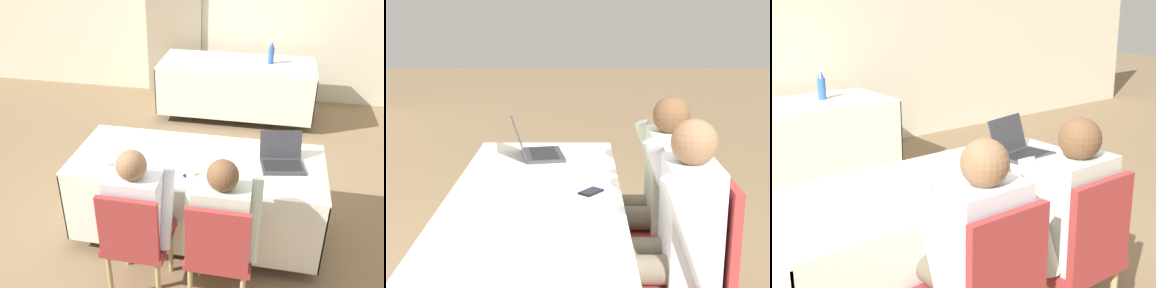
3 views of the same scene
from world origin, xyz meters
TOP-DOWN VIEW (x-y plane):
  - ground_plane at (0.00, 0.00)m, footprint 24.00×24.00m
  - wall_back at (0.00, 3.23)m, footprint 12.00×0.06m
  - curtain_panel at (-0.95, 3.17)m, footprint 0.81×0.04m
  - conference_table_near at (0.00, 0.00)m, footprint 1.99×0.85m
  - conference_table_far at (0.05, 2.48)m, footprint 1.99×0.85m
  - laptop at (0.66, 0.05)m, footprint 0.37×0.35m
  - cell_phone at (0.01, -0.27)m, footprint 0.14×0.13m
  - paper_beside_laptop at (0.27, -0.09)m, footprint 0.26×0.33m
  - water_bottle at (0.47, 2.53)m, footprint 0.08×0.08m
  - chair_near_left at (-0.29, -0.73)m, footprint 0.44×0.44m
  - chair_near_right at (0.29, -0.73)m, footprint 0.44×0.44m
  - person_checkered_shirt at (-0.29, -0.62)m, footprint 0.50×0.52m
  - person_white_shirt at (0.29, -0.62)m, footprint 0.50×0.52m

SIDE VIEW (x-z plane):
  - ground_plane at x=0.00m, z-range 0.00..0.00m
  - chair_near_left at x=-0.29m, z-range 0.06..0.98m
  - chair_near_right at x=0.29m, z-range 0.06..0.98m
  - conference_table_near at x=0.00m, z-range 0.20..0.95m
  - conference_table_far at x=0.05m, z-range 0.20..0.95m
  - person_checkered_shirt at x=-0.29m, z-range 0.08..1.27m
  - person_white_shirt at x=0.29m, z-range 0.08..1.27m
  - paper_beside_laptop at x=0.27m, z-range 0.75..0.75m
  - cell_phone at x=0.01m, z-range 0.75..0.76m
  - laptop at x=0.66m, z-range 0.68..0.91m
  - water_bottle at x=0.47m, z-range 0.74..1.03m
  - curtain_panel at x=-0.95m, z-range 0.00..2.65m
  - wall_back at x=0.00m, z-range 0.00..2.70m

